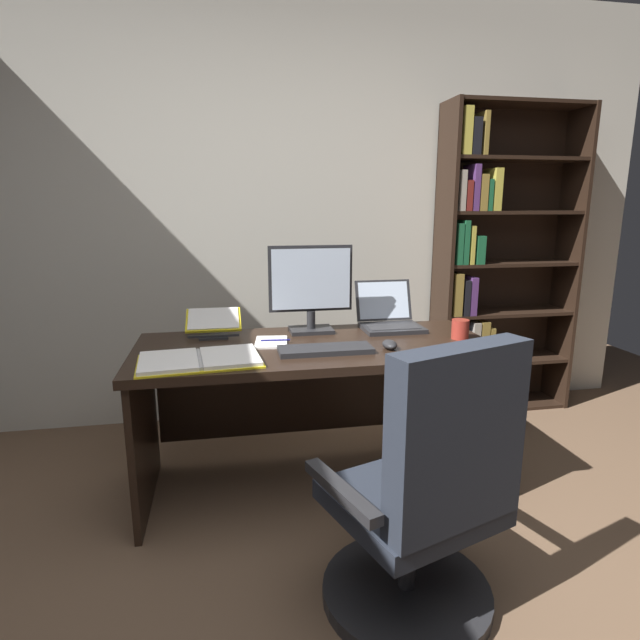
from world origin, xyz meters
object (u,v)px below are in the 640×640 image
notepad (271,342)px  coffee_mug (460,329)px  monitor (311,290)px  bookshelf (490,269)px  open_binder (200,360)px  office_chair (427,505)px  reading_stand_with_book (214,322)px  desk (313,378)px  laptop (389,318)px  computer_mouse (390,345)px  keyboard (325,350)px  pen (275,340)px

notepad → coffee_mug: 0.93m
monitor → notepad: monitor is taller
bookshelf → open_binder: size_ratio=3.76×
office_chair → reading_stand_with_book: 1.43m
desk → reading_stand_with_book: size_ratio=6.09×
laptop → computer_mouse: size_ratio=3.08×
keyboard → reading_stand_with_book: size_ratio=1.52×
computer_mouse → reading_stand_with_book: 0.91m
monitor → reading_stand_with_book: monitor is taller
office_chair → open_binder: 1.07m
monitor → computer_mouse: monitor is taller
office_chair → reading_stand_with_book: bearing=101.0°
keyboard → laptop: bearing=42.8°
bookshelf → open_binder: 2.10m
keyboard → reading_stand_with_book: bearing=138.3°
office_chair → open_binder: (-0.74, 0.70, 0.33)m
keyboard → pen: bearing=136.0°
monitor → keyboard: size_ratio=1.06×
pen → open_binder: bearing=-144.2°
office_chair → pen: (-0.39, 0.95, 0.33)m
bookshelf → coffee_mug: 1.04m
desk → bookshelf: size_ratio=0.84×
office_chair → laptop: size_ratio=3.08×
desk → office_chair: bearing=-77.9°
office_chair → pen: size_ratio=7.05×
desk → bookshelf: (1.31, 0.72, 0.42)m
keyboard → open_binder: 0.55m
reading_stand_with_book → notepad: reading_stand_with_book is taller
office_chair → notepad: office_chair is taller
desk → reading_stand_with_book: reading_stand_with_book is taller
reading_stand_with_book → pen: size_ratio=1.98×
bookshelf → pen: size_ratio=14.27×
office_chair → monitor: 1.27m
monitor → desk: bearing=-96.5°
bookshelf → open_binder: bookshelf is taller
laptop → coffee_mug: (0.27, -0.29, -0.00)m
office_chair → computer_mouse: bearing=62.8°
desk → coffee_mug: 0.76m
reading_stand_with_book → pen: 0.38m
notepad → laptop: bearing=16.8°
reading_stand_with_book → desk: bearing=-25.1°
office_chair → coffee_mug: 1.06m
desk → computer_mouse: 0.44m
office_chair → computer_mouse: office_chair is taller
monitor → laptop: (0.43, 0.01, -0.17)m
laptop → notepad: size_ratio=1.52×
laptop → keyboard: size_ratio=0.76×
bookshelf → reading_stand_with_book: 1.87m
pen → computer_mouse: bearing=-21.4°
keyboard → coffee_mug: bearing=8.9°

